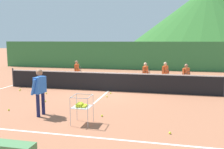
# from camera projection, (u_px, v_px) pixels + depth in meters

# --- Properties ---
(ground_plane) EXTENTS (120.00, 120.00, 0.00)m
(ground_plane) POSITION_uv_depth(u_px,v_px,m) (108.00, 91.00, 12.60)
(ground_plane) COLOR #A86647
(line_baseline_near) EXTENTS (11.67, 0.08, 0.01)m
(line_baseline_near) POSITION_uv_depth(u_px,v_px,m) (58.00, 134.00, 6.79)
(line_baseline_near) COLOR white
(line_baseline_near) RESTS_ON ground
(line_baseline_far) EXTENTS (11.67, 0.08, 0.01)m
(line_baseline_far) POSITION_uv_depth(u_px,v_px,m) (127.00, 75.00, 18.37)
(line_baseline_far) COLOR white
(line_baseline_far) RESTS_ON ground
(line_sideline_west) EXTENTS (0.08, 11.99, 0.01)m
(line_sideline_west) POSITION_uv_depth(u_px,v_px,m) (9.00, 86.00, 13.88)
(line_sideline_west) COLOR white
(line_sideline_west) RESTS_ON ground
(line_service_center) EXTENTS (0.08, 5.31, 0.01)m
(line_service_center) POSITION_uv_depth(u_px,v_px,m) (108.00, 91.00, 12.60)
(line_service_center) COLOR white
(line_service_center) RESTS_ON ground
(tennis_net) EXTENTS (11.20, 0.08, 1.05)m
(tennis_net) POSITION_uv_depth(u_px,v_px,m) (108.00, 81.00, 12.53)
(tennis_net) COLOR #333338
(tennis_net) RESTS_ON ground
(instructor) EXTENTS (0.43, 0.77, 1.63)m
(instructor) POSITION_uv_depth(u_px,v_px,m) (40.00, 88.00, 8.36)
(instructor) COLOR #191E4C
(instructor) RESTS_ON ground
(student_0) EXTENTS (0.47, 0.62, 1.36)m
(student_0) POSITION_uv_depth(u_px,v_px,m) (77.00, 69.00, 15.11)
(student_0) COLOR navy
(student_0) RESTS_ON ground
(student_1) EXTENTS (0.42, 0.71, 1.36)m
(student_1) POSITION_uv_depth(u_px,v_px,m) (145.00, 72.00, 13.80)
(student_1) COLOR navy
(student_1) RESTS_ON ground
(student_2) EXTENTS (0.43, 0.73, 1.36)m
(student_2) POSITION_uv_depth(u_px,v_px,m) (165.00, 71.00, 14.06)
(student_2) COLOR silver
(student_2) RESTS_ON ground
(student_3) EXTENTS (0.47, 0.72, 1.36)m
(student_3) POSITION_uv_depth(u_px,v_px,m) (186.00, 74.00, 12.98)
(student_3) COLOR silver
(student_3) RESTS_ON ground
(ball_cart) EXTENTS (0.58, 0.58, 0.90)m
(ball_cart) POSITION_uv_depth(u_px,v_px,m) (81.00, 105.00, 7.57)
(ball_cart) COLOR #B7B7BC
(ball_cart) RESTS_ON ground
(tennis_ball_0) EXTENTS (0.07, 0.07, 0.07)m
(tennis_ball_0) POSITION_uv_depth(u_px,v_px,m) (9.00, 110.00, 9.06)
(tennis_ball_0) COLOR yellow
(tennis_ball_0) RESTS_ON ground
(tennis_ball_1) EXTENTS (0.07, 0.07, 0.07)m
(tennis_ball_1) POSITION_uv_depth(u_px,v_px,m) (170.00, 133.00, 6.80)
(tennis_ball_1) COLOR yellow
(tennis_ball_1) RESTS_ON ground
(tennis_ball_2) EXTENTS (0.07, 0.07, 0.07)m
(tennis_ball_2) POSITION_uv_depth(u_px,v_px,m) (111.00, 93.00, 11.92)
(tennis_ball_2) COLOR yellow
(tennis_ball_2) RESTS_ON ground
(tennis_ball_3) EXTENTS (0.07, 0.07, 0.07)m
(tennis_ball_3) POSITION_uv_depth(u_px,v_px,m) (20.00, 90.00, 12.80)
(tennis_ball_3) COLOR yellow
(tennis_ball_3) RESTS_ON ground
(tennis_ball_4) EXTENTS (0.07, 0.07, 0.07)m
(tennis_ball_4) POSITION_uv_depth(u_px,v_px,m) (20.00, 90.00, 12.63)
(tennis_ball_4) COLOR yellow
(tennis_ball_4) RESTS_ON ground
(tennis_ball_5) EXTENTS (0.07, 0.07, 0.07)m
(tennis_ball_5) POSITION_uv_depth(u_px,v_px,m) (102.00, 116.00, 8.35)
(tennis_ball_5) COLOR yellow
(tennis_ball_5) RESTS_ON ground
(tennis_ball_7) EXTENTS (0.07, 0.07, 0.07)m
(tennis_ball_7) POSITION_uv_depth(u_px,v_px,m) (45.00, 101.00, 10.36)
(tennis_ball_7) COLOR yellow
(tennis_ball_7) RESTS_ON ground
(tennis_ball_8) EXTENTS (0.07, 0.07, 0.07)m
(tennis_ball_8) POSITION_uv_depth(u_px,v_px,m) (107.00, 96.00, 11.22)
(tennis_ball_8) COLOR yellow
(tennis_ball_8) RESTS_ON ground
(tennis_ball_9) EXTENTS (0.07, 0.07, 0.07)m
(tennis_ball_9) POSITION_uv_depth(u_px,v_px,m) (46.00, 93.00, 11.93)
(tennis_ball_9) COLOR yellow
(tennis_ball_9) RESTS_ON ground
(windscreen_fence) EXTENTS (25.67, 0.08, 2.50)m
(windscreen_fence) POSITION_uv_depth(u_px,v_px,m) (134.00, 56.00, 21.65)
(windscreen_fence) COLOR #33753D
(windscreen_fence) RESTS_ON ground
(hill_0) EXTENTS (46.84, 46.84, 17.42)m
(hill_0) POSITION_uv_depth(u_px,v_px,m) (207.00, 18.00, 67.73)
(hill_0) COLOR #2D6628
(hill_0) RESTS_ON ground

